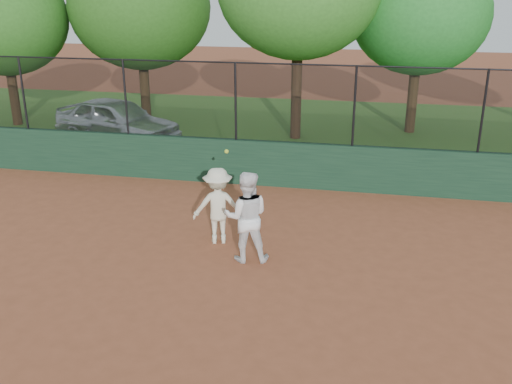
% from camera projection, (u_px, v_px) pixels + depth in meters
% --- Properties ---
extents(ground, '(80.00, 80.00, 0.00)m').
position_uv_depth(ground, '(184.00, 299.00, 9.68)').
color(ground, brown).
rests_on(ground, ground).
extents(back_wall, '(26.00, 0.20, 1.20)m').
position_uv_depth(back_wall, '(255.00, 163.00, 14.99)').
color(back_wall, '#1C3D27').
rests_on(back_wall, ground).
extents(grass_strip, '(36.00, 12.00, 0.01)m').
position_uv_depth(grass_strip, '(288.00, 131.00, 20.72)').
color(grass_strip, '#2D591C').
rests_on(grass_strip, ground).
extents(parked_car, '(4.75, 3.04, 1.51)m').
position_uv_depth(parked_car, '(117.00, 121.00, 18.88)').
color(parked_car, silver).
rests_on(parked_car, ground).
extents(player_second, '(0.98, 0.83, 1.78)m').
position_uv_depth(player_second, '(247.00, 217.00, 10.76)').
color(player_second, white).
rests_on(player_second, ground).
extents(player_main, '(1.16, 0.86, 2.08)m').
position_uv_depth(player_main, '(218.00, 206.00, 11.55)').
color(player_main, beige).
rests_on(player_main, ground).
extents(fence_assembly, '(26.00, 0.06, 2.00)m').
position_uv_depth(fence_assembly, '(254.00, 101.00, 14.44)').
color(fence_assembly, black).
rests_on(fence_assembly, back_wall).
extents(tree_0, '(4.65, 4.23, 5.86)m').
position_uv_depth(tree_0, '(3.00, 19.00, 20.33)').
color(tree_0, '#432C18').
rests_on(tree_0, ground).
extents(tree_1, '(5.17, 4.70, 6.48)m').
position_uv_depth(tree_1, '(139.00, 7.00, 20.56)').
color(tree_1, '#3F2B15').
rests_on(tree_1, ground).
extents(tree_3, '(4.66, 4.23, 6.06)m').
position_uv_depth(tree_3, '(420.00, 15.00, 19.17)').
color(tree_3, '#422B16').
rests_on(tree_3, ground).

